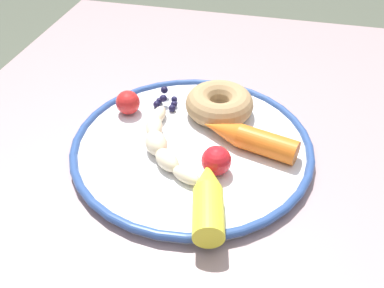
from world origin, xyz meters
TOP-DOWN VIEW (x-y plane):
  - dining_table at (0.00, 0.00)m, footprint 0.98×0.84m
  - plate at (-0.01, 0.02)m, footprint 0.34×0.34m
  - banana at (-0.03, 0.05)m, footprint 0.16×0.11m
  - carrot_orange at (0.00, -0.06)m, footprint 0.07×0.14m
  - carrot_yellow at (-0.12, -0.03)m, footprint 0.12×0.06m
  - donut at (0.07, -0.01)m, footprint 0.11×0.11m
  - blueberry_pile at (0.08, 0.08)m, footprint 0.05×0.04m
  - tomato_near at (-0.06, -0.03)m, footprint 0.04×0.04m
  - tomato_mid at (0.04, 0.13)m, footprint 0.04×0.04m

SIDE VIEW (x-z plane):
  - dining_table at x=0.00m, z-range 0.26..0.96m
  - plate at x=-0.01m, z-range 0.70..0.72m
  - blueberry_pile at x=0.08m, z-range 0.71..0.73m
  - banana at x=-0.03m, z-range 0.71..0.74m
  - carrot_orange at x=0.00m, z-range 0.72..0.75m
  - carrot_yellow at x=-0.12m, z-range 0.72..0.75m
  - tomato_mid at x=0.04m, z-range 0.72..0.75m
  - donut at x=0.07m, z-range 0.72..0.75m
  - tomato_near at x=-0.06m, z-range 0.72..0.76m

